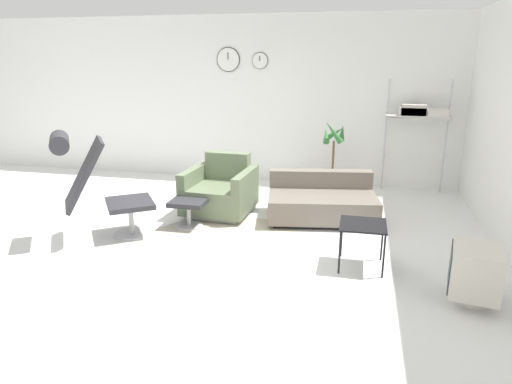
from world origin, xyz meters
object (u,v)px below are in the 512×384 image
couch_low (321,202)px  shelf_unit (418,114)px  potted_plant (333,169)px  crt_television (475,273)px  ottoman (189,207)px  armchair_red (221,192)px  lounge_chair (93,177)px  side_table (363,228)px

couch_low → shelf_unit: size_ratio=0.87×
couch_low → potted_plant: bearing=-101.9°
crt_television → shelf_unit: (-0.21, 3.51, 0.98)m
crt_television → ottoman: bearing=79.4°
armchair_red → potted_plant: bearing=-134.6°
lounge_chair → crt_television: lounge_chair is taller
lounge_chair → crt_television: bearing=46.5°
crt_television → potted_plant: size_ratio=0.48×
lounge_chair → shelf_unit: bearing=91.9°
lounge_chair → ottoman: bearing=90.0°
potted_plant → shelf_unit: size_ratio=0.67×
couch_low → armchair_red: bearing=-6.7°
couch_low → shelf_unit: (1.30, 1.58, 1.04)m
lounge_chair → crt_television: 4.12m
ottoman → shelf_unit: 3.85m
side_table → shelf_unit: bearing=75.7°
couch_low → potted_plant: size_ratio=1.30×
armchair_red → couch_low: size_ratio=0.62×
side_table → potted_plant: size_ratio=0.40×
lounge_chair → armchair_red: (1.14, 1.28, -0.48)m
armchair_red → shelf_unit: (2.70, 1.64, 0.97)m
lounge_chair → ottoman: size_ratio=2.89×
side_table → lounge_chair: bearing=178.6°
side_table → crt_television: crt_television is taller
lounge_chair → armchair_red: lounge_chair is taller
side_table → shelf_unit: size_ratio=0.26×
armchair_red → couch_low: bearing=-174.2°
potted_plant → shelf_unit: bearing=14.4°
ottoman → armchair_red: bearing=69.7°
ottoman → crt_television: size_ratio=0.79×
armchair_red → crt_television: (2.91, -1.86, -0.01)m
armchair_red → potted_plant: size_ratio=0.80×
side_table → couch_low: bearing=110.7°
armchair_red → crt_television: size_ratio=1.67×
side_table → potted_plant: potted_plant is taller
ottoman → armchair_red: size_ratio=0.47×
lounge_chair → couch_low: size_ratio=0.84×
shelf_unit → armchair_red: bearing=-148.7°
potted_plant → side_table: bearing=-79.9°
ottoman → shelf_unit: shelf_unit is taller
ottoman → shelf_unit: bearing=37.8°
crt_television → potted_plant: 3.50m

